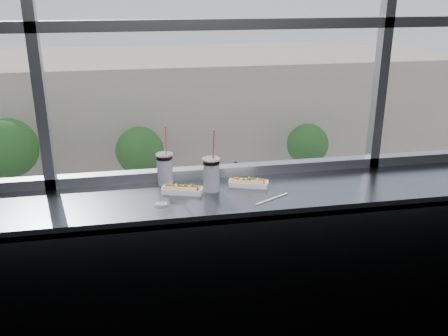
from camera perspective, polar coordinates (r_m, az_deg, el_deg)
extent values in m
plane|color=black|center=(3.31, -0.38, -9.77)|extent=(6.00, 0.00, 6.00)
cube|color=slate|center=(2.84, 0.60, -3.38)|extent=(6.00, 0.55, 0.06)
cube|color=slate|center=(2.87, 1.59, -14.95)|extent=(6.00, 0.04, 1.04)
cube|color=white|center=(2.83, -4.81, -2.84)|extent=(0.24, 0.14, 0.01)
cube|color=white|center=(2.82, -4.82, -2.56)|extent=(0.24, 0.14, 0.03)
cylinder|color=tan|center=(2.82, -4.82, -2.43)|extent=(0.18, 0.09, 0.04)
cylinder|color=maroon|center=(2.81, -4.83, -2.24)|extent=(0.18, 0.08, 0.03)
cube|color=white|center=(2.91, 2.81, -2.06)|extent=(0.24, 0.14, 0.01)
cube|color=white|center=(2.91, 2.81, -1.78)|extent=(0.24, 0.14, 0.03)
cylinder|color=tan|center=(2.91, 2.81, -1.66)|extent=(0.18, 0.09, 0.04)
cylinder|color=maroon|center=(2.90, 2.82, -1.47)|extent=(0.18, 0.08, 0.03)
cylinder|color=white|center=(2.93, -6.77, -0.22)|extent=(0.09, 0.09, 0.18)
cylinder|color=black|center=(2.90, -6.83, 1.28)|extent=(0.10, 0.10, 0.02)
cylinder|color=silver|center=(2.89, -6.84, 1.56)|extent=(0.10, 0.10, 0.01)
cylinder|color=#CA444D|center=(2.86, -6.64, 3.09)|extent=(0.01, 0.05, 0.19)
cylinder|color=white|center=(2.82, -1.45, -0.82)|extent=(0.09, 0.09, 0.19)
cylinder|color=black|center=(2.80, -1.47, 0.75)|extent=(0.10, 0.10, 0.02)
cylinder|color=silver|center=(2.79, -1.47, 1.04)|extent=(0.10, 0.10, 0.01)
cylinder|color=#CA444D|center=(2.76, -1.20, 2.64)|extent=(0.01, 0.05, 0.19)
cylinder|color=white|center=(2.75, 5.52, -3.52)|extent=(0.21, 0.12, 0.01)
ellipsoid|color=silver|center=(2.68, -7.20, -4.06)|extent=(0.09, 0.06, 0.02)
plane|color=#BBB8B4|center=(48.17, -9.72, 3.91)|extent=(120.00, 120.00, 0.00)
cube|color=black|center=(26.36, -8.29, -10.11)|extent=(80.00, 10.00, 0.06)
cube|color=#BBB8B4|center=(33.53, -8.99, -3.31)|extent=(80.00, 6.00, 0.04)
cube|color=#B0A18C|center=(41.85, -9.83, 7.11)|extent=(50.00, 14.00, 8.00)
imported|color=#6957A8|center=(26.14, 22.17, -9.19)|extent=(2.65, 6.07, 2.01)
imported|color=#A5001B|center=(29.64, -3.23, -4.11)|extent=(2.59, 6.03, 2.00)
imported|color=maroon|center=(22.42, -12.96, -13.12)|extent=(2.63, 6.29, 2.10)
imported|color=silver|center=(24.26, 14.10, -10.22)|extent=(3.62, 7.11, 2.28)
imported|color=#66605B|center=(34.45, 1.42, -0.43)|extent=(0.96, 0.72, 2.16)
imported|color=#66605B|center=(34.01, -8.81, -1.21)|extent=(0.83, 0.63, 1.88)
imported|color=#66605B|center=(34.10, 5.79, -0.87)|extent=(0.90, 0.68, 2.03)
imported|color=#66605B|center=(33.57, -18.17, -2.34)|extent=(0.82, 0.61, 1.84)
cylinder|color=#47382B|center=(33.87, -22.87, -1.99)|extent=(0.28, 0.28, 2.75)
sphere|color=#205D19|center=(33.07, -23.45, 2.07)|extent=(3.67, 3.67, 3.67)
cylinder|color=#47382B|center=(33.10, -9.41, -1.52)|extent=(0.23, 0.23, 2.32)
sphere|color=#205D19|center=(32.39, -9.62, 1.98)|extent=(3.09, 3.09, 3.09)
cylinder|color=#47382B|center=(35.11, 9.34, -0.38)|extent=(0.21, 0.21, 2.14)
sphere|color=#205D19|center=(34.48, 9.52, 2.68)|extent=(2.86, 2.86, 2.86)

